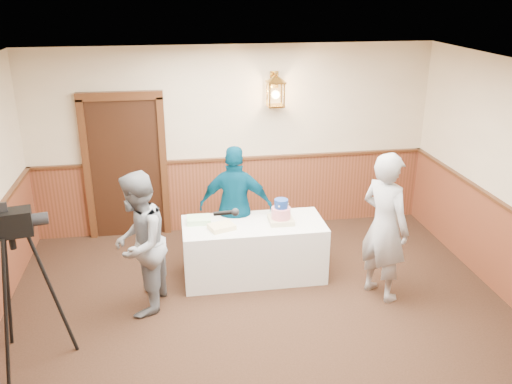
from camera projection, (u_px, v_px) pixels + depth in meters
ground at (277, 370)px, 5.39m from camera, size 7.00×7.00×0.00m
room_shell at (265, 212)px, 5.25m from camera, size 6.02×7.02×2.81m
display_table at (254, 249)px, 7.01m from camera, size 1.80×0.80×0.75m
tiered_cake at (281, 213)px, 6.85m from camera, size 0.30×0.30×0.31m
sheet_cake_yellow at (222, 227)px, 6.70m from camera, size 0.36×0.32×0.06m
sheet_cake_green at (199, 220)px, 6.88m from camera, size 0.30×0.25×0.07m
interviewer at (139, 244)px, 6.11m from camera, size 1.51×0.95×1.69m
baker at (385, 227)px, 6.39m from camera, size 0.69×0.79×1.83m
assistant_p at (236, 207)px, 7.16m from camera, size 1.04×0.62×1.66m
tv_camera_rig at (22, 297)px, 5.28m from camera, size 0.65×0.60×1.65m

